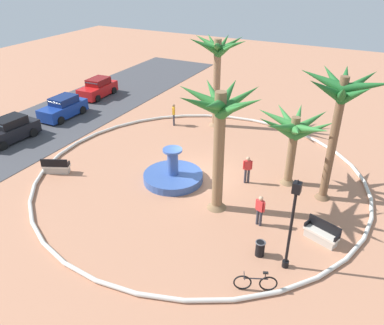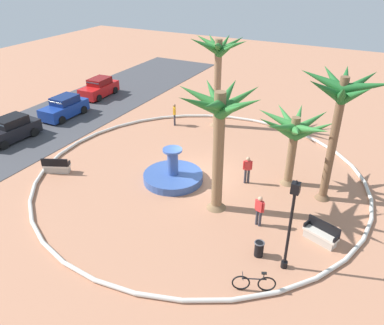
{
  "view_description": "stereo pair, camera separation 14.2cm",
  "coord_description": "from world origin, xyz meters",
  "px_view_note": "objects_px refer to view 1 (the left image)",
  "views": [
    {
      "loc": [
        -17.81,
        -8.57,
        11.66
      ],
      "look_at": [
        -0.35,
        0.35,
        1.0
      ],
      "focal_mm": 36.2,
      "sensor_mm": 36.0,
      "label": 1
    },
    {
      "loc": [
        -17.74,
        -8.7,
        11.66
      ],
      "look_at": [
        -0.35,
        0.35,
        1.0
      ],
      "focal_mm": 36.2,
      "sensor_mm": 36.0,
      "label": 2
    }
  ],
  "objects_px": {
    "trash_bin": "(260,248)",
    "person_pedestrian_stroll": "(174,113)",
    "person_cyclist_photo": "(247,168)",
    "palm_tree_far_side": "(217,59)",
    "palm_tree_by_curb": "(220,122)",
    "person_cyclist_helmet": "(260,209)",
    "palm_tree_mid_plaza": "(341,101)",
    "bench_west": "(56,168)",
    "parked_car_second": "(63,108)",
    "parked_car_leftmost": "(10,130)",
    "bench_east": "(321,235)",
    "parked_car_third": "(98,88)",
    "lamppost": "(292,218)",
    "bicycle_red_frame": "(256,283)",
    "palm_tree_near_fountain": "(294,130)",
    "fountain": "(173,176)"
  },
  "relations": [
    {
      "from": "trash_bin",
      "to": "person_pedestrian_stroll",
      "type": "xyz_separation_m",
      "value": [
        10.97,
        10.48,
        0.56
      ]
    },
    {
      "from": "person_cyclist_photo",
      "to": "palm_tree_far_side",
      "type": "bearing_deg",
      "value": 36.22
    },
    {
      "from": "palm_tree_by_curb",
      "to": "person_cyclist_helmet",
      "type": "distance_m",
      "value": 4.58
    },
    {
      "from": "person_pedestrian_stroll",
      "to": "palm_tree_mid_plaza",
      "type": "bearing_deg",
      "value": -112.74
    },
    {
      "from": "bench_west",
      "to": "parked_car_second",
      "type": "height_order",
      "value": "parked_car_second"
    },
    {
      "from": "palm_tree_mid_plaza",
      "to": "trash_bin",
      "type": "distance_m",
      "value": 7.95
    },
    {
      "from": "palm_tree_far_side",
      "to": "parked_car_leftmost",
      "type": "height_order",
      "value": "palm_tree_far_side"
    },
    {
      "from": "bench_east",
      "to": "parked_car_second",
      "type": "relative_size",
      "value": 0.42
    },
    {
      "from": "palm_tree_by_curb",
      "to": "parked_car_second",
      "type": "height_order",
      "value": "palm_tree_by_curb"
    },
    {
      "from": "parked_car_third",
      "to": "person_cyclist_photo",
      "type": "bearing_deg",
      "value": -115.24
    },
    {
      "from": "person_pedestrian_stroll",
      "to": "lamppost",
      "type": "bearing_deg",
      "value": -133.73
    },
    {
      "from": "person_cyclist_helmet",
      "to": "palm_tree_far_side",
      "type": "bearing_deg",
      "value": 33.81
    },
    {
      "from": "palm_tree_by_curb",
      "to": "parked_car_third",
      "type": "xyz_separation_m",
      "value": [
        11.21,
        16.82,
        -4.02
      ]
    },
    {
      "from": "palm_tree_far_side",
      "to": "bicycle_red_frame",
      "type": "xyz_separation_m",
      "value": [
        -14.36,
        -8.12,
        -4.68
      ]
    },
    {
      "from": "palm_tree_near_fountain",
      "to": "lamppost",
      "type": "xyz_separation_m",
      "value": [
        -6.71,
        -1.72,
        -0.78
      ]
    },
    {
      "from": "palm_tree_by_curb",
      "to": "parked_car_third",
      "type": "distance_m",
      "value": 20.61
    },
    {
      "from": "bicycle_red_frame",
      "to": "person_pedestrian_stroll",
      "type": "relative_size",
      "value": 0.95
    },
    {
      "from": "palm_tree_near_fountain",
      "to": "trash_bin",
      "type": "bearing_deg",
      "value": -175.37
    },
    {
      "from": "palm_tree_near_fountain",
      "to": "person_cyclist_photo",
      "type": "relative_size",
      "value": 2.64
    },
    {
      "from": "parked_car_second",
      "to": "parked_car_third",
      "type": "height_order",
      "value": "same"
    },
    {
      "from": "palm_tree_far_side",
      "to": "palm_tree_by_curb",
      "type": "bearing_deg",
      "value": -155.51
    },
    {
      "from": "person_cyclist_photo",
      "to": "lamppost",
      "type": "bearing_deg",
      "value": -146.27
    },
    {
      "from": "fountain",
      "to": "lamppost",
      "type": "distance_m",
      "value": 8.9
    },
    {
      "from": "palm_tree_far_side",
      "to": "lamppost",
      "type": "relative_size",
      "value": 1.56
    },
    {
      "from": "fountain",
      "to": "palm_tree_mid_plaza",
      "type": "xyz_separation_m",
      "value": [
        2.14,
        -8.05,
        5.16
      ]
    },
    {
      "from": "lamppost",
      "to": "parked_car_second",
      "type": "height_order",
      "value": "lamppost"
    },
    {
      "from": "bicycle_red_frame",
      "to": "person_cyclist_helmet",
      "type": "height_order",
      "value": "person_cyclist_helmet"
    },
    {
      "from": "bench_east",
      "to": "parked_car_leftmost",
      "type": "distance_m",
      "value": 21.52
    },
    {
      "from": "bench_west",
      "to": "fountain",
      "type": "bearing_deg",
      "value": -70.27
    },
    {
      "from": "palm_tree_mid_plaza",
      "to": "fountain",
      "type": "bearing_deg",
      "value": 104.91
    },
    {
      "from": "bench_west",
      "to": "palm_tree_mid_plaza",
      "type": "bearing_deg",
      "value": -72.88
    },
    {
      "from": "palm_tree_mid_plaza",
      "to": "parked_car_second",
      "type": "relative_size",
      "value": 1.73
    },
    {
      "from": "person_cyclist_helmet",
      "to": "parked_car_second",
      "type": "height_order",
      "value": "parked_car_second"
    },
    {
      "from": "bench_east",
      "to": "palm_tree_by_curb",
      "type": "bearing_deg",
      "value": 87.28
    },
    {
      "from": "trash_bin",
      "to": "person_pedestrian_stroll",
      "type": "bearing_deg",
      "value": 43.69
    },
    {
      "from": "lamppost",
      "to": "parked_car_third",
      "type": "height_order",
      "value": "lamppost"
    },
    {
      "from": "palm_tree_near_fountain",
      "to": "palm_tree_far_side",
      "type": "xyz_separation_m",
      "value": [
        5.84,
        7.11,
        1.77
      ]
    },
    {
      "from": "lamppost",
      "to": "parked_car_third",
      "type": "bearing_deg",
      "value": 56.75
    },
    {
      "from": "trash_bin",
      "to": "parked_car_third",
      "type": "relative_size",
      "value": 0.18
    },
    {
      "from": "lamppost",
      "to": "parked_car_leftmost",
      "type": "xyz_separation_m",
      "value": [
        3.54,
        20.49,
        -1.74
      ]
    },
    {
      "from": "palm_tree_near_fountain",
      "to": "parked_car_second",
      "type": "xyz_separation_m",
      "value": [
        1.87,
        18.61,
        -2.52
      ]
    },
    {
      "from": "person_cyclist_photo",
      "to": "bench_west",
      "type": "bearing_deg",
      "value": 111.32
    },
    {
      "from": "bicycle_red_frame",
      "to": "parked_car_leftmost",
      "type": "distance_m",
      "value": 20.49
    },
    {
      "from": "parked_car_leftmost",
      "to": "parked_car_second",
      "type": "height_order",
      "value": "same"
    },
    {
      "from": "trash_bin",
      "to": "parked_car_third",
      "type": "distance_m",
      "value": 24.18
    },
    {
      "from": "palm_tree_by_curb",
      "to": "bench_west",
      "type": "relative_size",
      "value": 3.91
    },
    {
      "from": "fountain",
      "to": "person_cyclist_helmet",
      "type": "xyz_separation_m",
      "value": [
        -1.72,
        -5.74,
        0.61
      ]
    },
    {
      "from": "bicycle_red_frame",
      "to": "person_cyclist_helmet",
      "type": "relative_size",
      "value": 0.98
    },
    {
      "from": "person_pedestrian_stroll",
      "to": "parked_car_leftmost",
      "type": "bearing_deg",
      "value": 130.83
    },
    {
      "from": "fountain",
      "to": "person_cyclist_helmet",
      "type": "bearing_deg",
      "value": -106.72
    }
  ]
}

